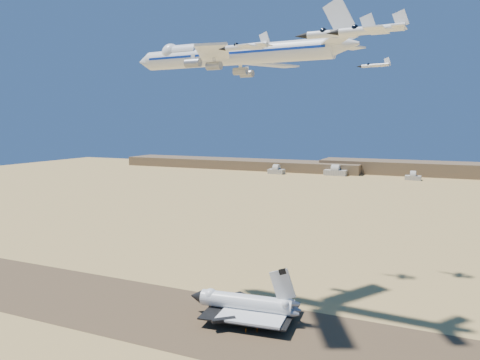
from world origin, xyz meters
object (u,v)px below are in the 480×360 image
at_px(chase_jet_a, 245,46).
at_px(carrier_747, 227,56).
at_px(crew_c, 257,330).
at_px(crew_b, 246,330).
at_px(chase_jet_d, 310,56).
at_px(chase_jet_b, 337,33).
at_px(chase_jet_e, 374,65).
at_px(shuttle, 245,304).
at_px(chase_jet_c, 369,29).
at_px(crew_a, 257,327).

bearing_deg(chase_jet_a, carrier_747, 130.35).
bearing_deg(crew_c, crew_b, 71.19).
xyz_separation_m(chase_jet_a, chase_jet_d, (-8.78, 92.01, 9.24)).
relative_size(chase_jet_b, chase_jet_e, 1.05).
xyz_separation_m(crew_b, chase_jet_e, (27.80, 81.65, 97.43)).
bearing_deg(chase_jet_d, shuttle, -98.47).
bearing_deg(crew_b, chase_jet_b, 174.86).
xyz_separation_m(chase_jet_a, chase_jet_c, (37.28, -31.17, -3.94)).
xyz_separation_m(crew_c, chase_jet_b, (36.19, -46.16, 89.91)).
relative_size(crew_b, chase_jet_e, 0.10).
bearing_deg(crew_c, chase_jet_a, 145.52).
height_order(carrier_747, chase_jet_a, carrier_747).
bearing_deg(chase_jet_a, crew_b, 121.77).
relative_size(carrier_747, chase_jet_a, 5.58).
relative_size(shuttle, crew_a, 24.02).
xyz_separation_m(carrier_747, crew_b, (16.05, -18.43, -96.32)).
xyz_separation_m(crew_a, chase_jet_a, (7.84, -28.57, 91.79)).
bearing_deg(chase_jet_c, carrier_747, 133.21).
height_order(chase_jet_b, chase_jet_e, chase_jet_e).
distance_m(shuttle, chase_jet_b, 110.57).
height_order(crew_a, chase_jet_c, chase_jet_c).
bearing_deg(chase_jet_b, crew_c, 128.49).
height_order(shuttle, crew_a, shuttle).
bearing_deg(crew_a, chase_jet_c, -127.97).
bearing_deg(chase_jet_a, crew_c, 113.84).
distance_m(shuttle, chase_jet_e, 121.32).
height_order(crew_a, chase_jet_b, chase_jet_b).
distance_m(carrier_747, chase_jet_e, 76.94).
distance_m(carrier_747, chase_jet_b, 83.96).
bearing_deg(shuttle, chase_jet_a, -72.62).
distance_m(crew_a, chase_jet_e, 127.20).
relative_size(crew_a, chase_jet_a, 0.11).
relative_size(chase_jet_a, chase_jet_e, 1.02).
bearing_deg(carrier_747, chase_jet_b, -45.19).
xyz_separation_m(carrier_747, chase_jet_a, (26.60, -43.29, -4.45)).
height_order(shuttle, chase_jet_a, chase_jet_a).
distance_m(carrier_747, chase_jet_a, 51.00).
bearing_deg(shuttle, chase_jet_c, -57.86).
bearing_deg(chase_jet_c, chase_jet_d, 113.08).
bearing_deg(crew_c, chase_jet_e, -66.63).
xyz_separation_m(chase_jet_b, chase_jet_c, (8.31, -11.85, -2.01)).
height_order(crew_c, chase_jet_e, chase_jet_e).
bearing_deg(crew_c, crew_a, -29.96).
relative_size(chase_jet_a, chase_jet_c, 1.14).
height_order(crew_c, chase_jet_c, chase_jet_c).
xyz_separation_m(crew_b, chase_jet_b, (39.52, -44.18, 89.94)).
xyz_separation_m(shuttle, chase_jet_a, (15.50, -35.37, 87.11)).
bearing_deg(crew_a, chase_jet_d, 15.81).
bearing_deg(shuttle, crew_b, -71.05).
bearing_deg(chase_jet_d, carrier_747, -111.79).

